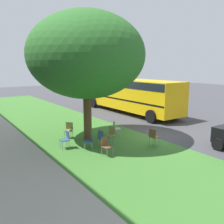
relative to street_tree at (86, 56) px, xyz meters
name	(u,v)px	position (x,y,z in m)	size (l,w,h in m)	color
ground	(155,136)	(-1.79, -3.42, -4.53)	(80.00, 80.00, 0.00)	#424247
grass_verge	(109,146)	(-1.79, -0.22, -4.52)	(48.00, 6.00, 0.01)	#3D752D
sidewalk_strip	(18,167)	(-1.79, 4.18, -4.52)	(48.00, 2.80, 0.01)	#ADA89E
street_tree	(86,56)	(0.00, 0.00, 0.00)	(6.15, 6.15, 6.81)	brown
chair_0	(111,133)	(-1.35, -0.63, -4.01)	(0.52, 0.52, 0.88)	olive
chair_1	(66,138)	(-0.80, 1.67, -4.01)	(0.45, 0.45, 0.88)	#335184
chair_2	(89,139)	(-1.64, 0.82, -4.01)	(0.54, 0.55, 0.88)	#335184
chair_3	(116,128)	(-0.49, -1.55, -4.01)	(0.55, 0.55, 0.88)	#ADA393
chair_4	(69,129)	(0.75, 0.79, -4.01)	(0.59, 0.59, 0.88)	olive
chair_5	(106,145)	(-2.75, 0.60, -4.01)	(0.49, 0.48, 0.88)	brown
chair_6	(154,136)	(-2.95, -2.14, -4.01)	(0.49, 0.49, 0.88)	brown
chair_7	(102,137)	(-1.71, 0.14, -4.01)	(0.48, 0.49, 0.88)	#335184
school_bus	(130,92)	(4.74, -6.77, -2.77)	(10.40, 2.80, 2.88)	yellow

